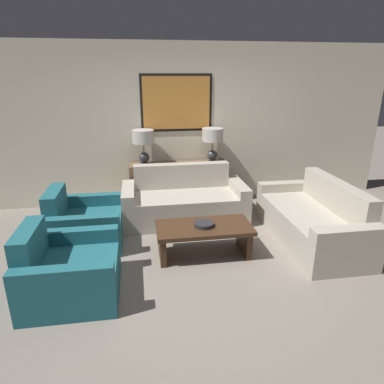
{
  "coord_description": "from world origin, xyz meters",
  "views": [
    {
      "loc": [
        -0.66,
        -3.36,
        2.16
      ],
      "look_at": [
        0.03,
        0.93,
        0.65
      ],
      "focal_mm": 32.0,
      "sensor_mm": 36.0,
      "label": 1
    }
  ],
  "objects": [
    {
      "name": "couch_by_back_wall",
      "position": [
        0.0,
        1.52,
        0.28
      ],
      "size": [
        1.86,
        0.85,
        0.82
      ],
      "color": "#ADA393",
      "rests_on": "ground_plane"
    },
    {
      "name": "console_table",
      "position": [
        0.0,
        2.18,
        0.37
      ],
      "size": [
        1.65,
        0.37,
        0.74
      ],
      "color": "brown",
      "rests_on": "ground_plane"
    },
    {
      "name": "armchair_near_camera",
      "position": [
        -1.43,
        -0.2,
        0.26
      ],
      "size": [
        0.91,
        0.94,
        0.76
      ],
      "color": "#1E5B66",
      "rests_on": "ground_plane"
    },
    {
      "name": "ground_plane",
      "position": [
        0.0,
        0.0,
        0.0
      ],
      "size": [
        20.0,
        20.0,
        0.0
      ],
      "primitive_type": "plane",
      "color": "slate"
    },
    {
      "name": "table_lamp_left",
      "position": [
        -0.57,
        2.18,
        1.13
      ],
      "size": [
        0.35,
        0.35,
        0.57
      ],
      "color": "#333338",
      "rests_on": "console_table"
    },
    {
      "name": "couch_by_side",
      "position": [
        1.62,
        0.55,
        0.28
      ],
      "size": [
        0.85,
        1.86,
        0.82
      ],
      "color": "#ADA393",
      "rests_on": "ground_plane"
    },
    {
      "name": "coffee_table",
      "position": [
        0.09,
        0.37,
        0.3
      ],
      "size": [
        1.17,
        0.58,
        0.4
      ],
      "color": "#3D2616",
      "rests_on": "ground_plane"
    },
    {
      "name": "decorative_bowl",
      "position": [
        0.08,
        0.36,
        0.42
      ],
      "size": [
        0.24,
        0.24,
        0.05
      ],
      "color": "#232328",
      "rests_on": "coffee_table"
    },
    {
      "name": "back_wall",
      "position": [
        0.0,
        2.44,
        1.33
      ],
      "size": [
        7.47,
        0.12,
        2.65
      ],
      "color": "beige",
      "rests_on": "ground_plane"
    },
    {
      "name": "armchair_near_back_wall",
      "position": [
        -1.43,
        0.94,
        0.26
      ],
      "size": [
        0.91,
        0.94,
        0.76
      ],
      "color": "#1E5B66",
      "rests_on": "ground_plane"
    },
    {
      "name": "table_lamp_right",
      "position": [
        0.57,
        2.18,
        1.13
      ],
      "size": [
        0.35,
        0.35,
        0.57
      ],
      "color": "#333338",
      "rests_on": "console_table"
    }
  ]
}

